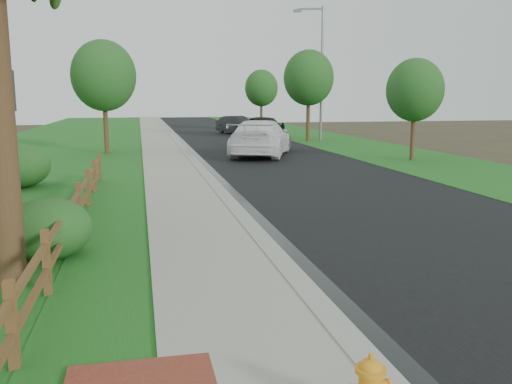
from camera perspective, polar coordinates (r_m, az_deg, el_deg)
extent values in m
plane|color=#352C1D|center=(6.92, 7.32, -16.85)|extent=(120.00, 120.00, 0.00)
cube|color=black|center=(41.48, -2.79, 5.66)|extent=(8.00, 90.00, 0.02)
cube|color=gray|center=(41.00, -8.62, 5.58)|extent=(0.40, 90.00, 0.12)
cube|color=black|center=(41.03, -8.13, 5.54)|extent=(0.50, 90.00, 0.00)
cube|color=gray|center=(40.94, -10.44, 5.51)|extent=(2.20, 90.00, 0.10)
cube|color=#175319|center=(40.93, -13.11, 5.38)|extent=(1.60, 90.00, 0.06)
cube|color=#175319|center=(41.35, -20.36, 5.05)|extent=(9.00, 90.00, 0.04)
cube|color=#175319|center=(43.13, 6.34, 5.79)|extent=(6.00, 90.00, 0.04)
cube|color=#542A1C|center=(6.88, -24.29, -12.83)|extent=(0.12, 0.12, 1.10)
cube|color=#542A1C|center=(9.11, -21.17, -7.08)|extent=(0.12, 0.12, 1.10)
cube|color=#542A1C|center=(11.40, -19.34, -3.60)|extent=(0.12, 0.12, 1.10)
cube|color=#542A1C|center=(13.73, -18.13, -1.29)|extent=(0.12, 0.12, 1.10)
cube|color=#542A1C|center=(16.09, -17.27, 0.34)|extent=(0.12, 0.12, 1.10)
cube|color=#542A1C|center=(18.45, -16.64, 1.56)|extent=(0.12, 0.12, 1.10)
cube|color=#542A1C|center=(20.82, -16.14, 2.50)|extent=(0.12, 0.12, 1.10)
cube|color=#542A1C|center=(8.01, -22.45, -10.23)|extent=(0.08, 2.35, 0.10)
cube|color=#542A1C|center=(7.89, -22.65, -7.50)|extent=(0.08, 2.35, 0.10)
cube|color=#542A1C|center=(10.27, -20.12, -5.68)|extent=(0.08, 2.35, 0.10)
cube|color=#542A1C|center=(10.18, -20.25, -3.51)|extent=(0.08, 2.35, 0.10)
cube|color=#542A1C|center=(12.59, -18.65, -2.79)|extent=(0.08, 2.35, 0.10)
cube|color=#542A1C|center=(12.51, -18.75, -1.00)|extent=(0.08, 2.35, 0.10)
cube|color=#542A1C|center=(14.93, -17.65, -0.79)|extent=(0.08, 2.35, 0.10)
cube|color=#542A1C|center=(14.86, -17.73, 0.72)|extent=(0.08, 2.35, 0.10)
cube|color=#542A1C|center=(17.28, -16.92, 0.66)|extent=(0.08, 2.35, 0.10)
cube|color=#542A1C|center=(17.23, -16.98, 1.98)|extent=(0.08, 2.35, 0.10)
cube|color=#542A1C|center=(19.65, -16.36, 1.77)|extent=(0.08, 2.35, 0.10)
cube|color=#542A1C|center=(19.60, -16.42, 2.92)|extent=(0.08, 2.35, 0.10)
cylinder|color=orange|center=(5.37, 11.97, -17.85)|extent=(0.29, 0.29, 0.05)
ellipsoid|color=orange|center=(5.36, 11.98, -17.68)|extent=(0.23, 0.23, 0.18)
cylinder|color=orange|center=(5.31, 12.03, -16.60)|extent=(0.05, 0.05, 0.07)
imported|color=white|center=(28.89, 0.52, 5.72)|extent=(4.95, 7.10, 1.91)
imported|color=black|center=(43.15, 0.36, 6.96)|extent=(3.57, 5.29, 1.67)
imported|color=black|center=(46.36, -2.06, 7.06)|extent=(3.17, 4.85, 1.51)
cylinder|color=gray|center=(39.35, 6.92, 12.16)|extent=(0.19, 0.19, 9.34)
cube|color=gray|center=(39.78, 5.80, 18.62)|extent=(1.81, 0.72, 0.12)
cube|color=gray|center=(39.80, 4.38, 18.49)|extent=(0.61, 0.40, 0.19)
ellipsoid|color=#1F4B1A|center=(11.23, -21.00, -3.65)|extent=(1.86, 1.86, 1.20)
ellipsoid|color=#1F4B1A|center=(20.38, -23.95, 2.54)|extent=(2.86, 2.86, 1.57)
cylinder|color=#3D2F19|center=(31.05, -15.55, 7.29)|extent=(0.26, 0.26, 3.73)
ellipsoid|color=#1F4B1A|center=(31.04, -15.76, 11.71)|extent=(3.48, 3.48, 3.83)
cylinder|color=#3D2F19|center=(27.74, 16.19, 6.26)|extent=(0.21, 0.21, 3.02)
ellipsoid|color=#1F4B1A|center=(27.70, 16.39, 10.27)|extent=(2.76, 2.76, 3.04)
cylinder|color=#3D2F19|center=(38.85, 5.51, 8.19)|extent=(0.27, 0.27, 3.89)
ellipsoid|color=#1F4B1A|center=(38.85, 5.57, 11.88)|extent=(3.52, 3.52, 3.87)
cylinder|color=#3D2F19|center=(50.63, 0.56, 8.38)|extent=(0.24, 0.24, 3.44)
ellipsoid|color=#1F4B1A|center=(50.61, 0.57, 10.89)|extent=(3.04, 3.04, 3.35)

